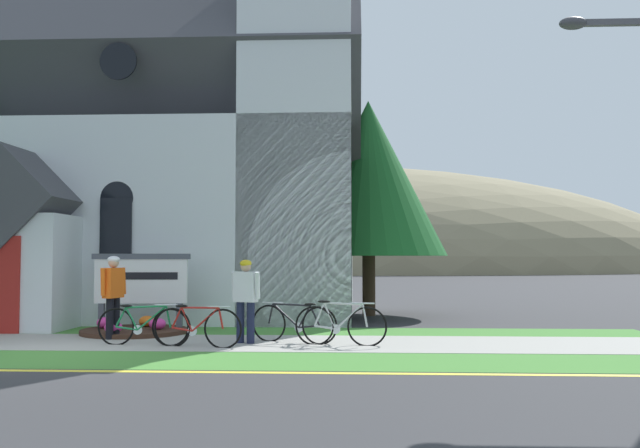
{
  "coord_description": "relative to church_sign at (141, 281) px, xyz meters",
  "views": [
    {
      "loc": [
        5.37,
        -11.19,
        1.65
      ],
      "look_at": [
        4.64,
        3.5,
        2.36
      ],
      "focal_mm": 38.24,
      "sensor_mm": 36.0,
      "label": 1
    }
  ],
  "objects": [
    {
      "name": "bicycle_black",
      "position": [
        1.85,
        -2.54,
        -0.75
      ],
      "size": [
        1.7,
        0.34,
        0.79
      ],
      "color": "black",
      "rests_on": "ground"
    },
    {
      "name": "church_lawn",
      "position": [
        -0.93,
        0.19,
        -1.12
      ],
      "size": [
        24.0,
        1.62,
        0.01
      ],
      "primitive_type": "cube",
      "color": "#427F33",
      "rests_on": "ground"
    },
    {
      "name": "church_sign",
      "position": [
        0.0,
        0.0,
        0.0
      ],
      "size": [
        2.17,
        0.26,
        1.72
      ],
      "color": "#474C56",
      "rests_on": "ground"
    },
    {
      "name": "roadside_conifer",
      "position": [
        5.13,
        4.36,
        2.76
      ],
      "size": [
        4.4,
        4.4,
        6.1
      ],
      "color": "#3D2D1E",
      "rests_on": "ground"
    },
    {
      "name": "cyclist_in_orange_jersey",
      "position": [
        2.65,
        -1.96,
        -0.2
      ],
      "size": [
        0.58,
        0.46,
        1.6
      ],
      "color": "#191E38",
      "rests_on": "ground"
    },
    {
      "name": "church_building",
      "position": [
        -0.57,
        5.21,
        3.75
      ],
      "size": [
        11.68,
        10.94,
        13.82
      ],
      "color": "silver",
      "rests_on": "ground"
    },
    {
      "name": "bicycle_yellow",
      "position": [
        3.56,
        -1.79,
        -0.75
      ],
      "size": [
        1.71,
        0.66,
        0.79
      ],
      "color": "black",
      "rests_on": "ground"
    },
    {
      "name": "ground",
      "position": [
        -0.66,
        0.28,
        -1.13
      ],
      "size": [
        140.0,
        140.0,
        0.0
      ],
      "primitive_type": "plane",
      "color": "#333335"
    },
    {
      "name": "cyclist_in_red_jersey",
      "position": [
        -0.12,
        -1.39,
        -0.15
      ],
      "size": [
        0.32,
        0.67,
        1.67
      ],
      "color": "black",
      "rests_on": "ground"
    },
    {
      "name": "flower_bed",
      "position": [
        -0.01,
        -0.43,
        -1.04
      ],
      "size": [
        2.25,
        2.25,
        0.34
      ],
      "color": "#382319",
      "rests_on": "ground"
    },
    {
      "name": "bicycle_silver",
      "position": [
        4.46,
        -2.15,
        -0.74
      ],
      "size": [
        1.72,
        0.27,
        0.86
      ],
      "color": "black",
      "rests_on": "ground"
    },
    {
      "name": "bicycle_blue",
      "position": [
        0.77,
        -2.31,
        -0.76
      ],
      "size": [
        1.76,
        0.12,
        0.78
      ],
      "color": "black",
      "rests_on": "ground"
    },
    {
      "name": "distant_hill",
      "position": [
        -2.02,
        70.83,
        -1.13
      ],
      "size": [
        95.71,
        53.79,
        25.66
      ],
      "primitive_type": "ellipsoid",
      "color": "#847A5B",
      "rests_on": "ground"
    },
    {
      "name": "sidewalk_slab",
      "position": [
        -0.93,
        -1.88,
        -1.12
      ],
      "size": [
        32.0,
        2.52,
        0.01
      ],
      "primitive_type": "cube",
      "color": "#99968E",
      "rests_on": "ground"
    },
    {
      "name": "grass_verge",
      "position": [
        -0.93,
        -4.08,
        -1.12
      ],
      "size": [
        32.0,
        1.89,
        0.01
      ],
      "primitive_type": "cube",
      "color": "#427F33",
      "rests_on": "ground"
    }
  ]
}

